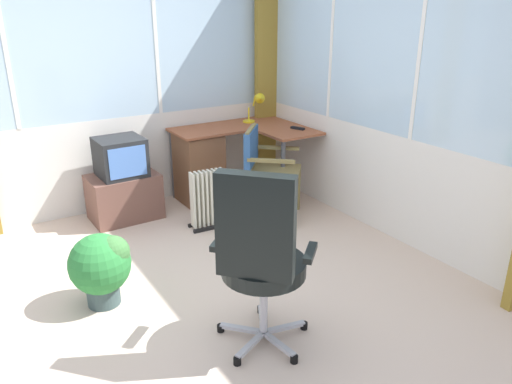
{
  "coord_description": "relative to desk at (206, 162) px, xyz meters",
  "views": [
    {
      "loc": [
        -1.14,
        -2.63,
        1.93
      ],
      "look_at": [
        0.74,
        0.38,
        0.59
      ],
      "focal_mm": 34.38,
      "sensor_mm": 36.0,
      "label": 1
    }
  ],
  "objects": [
    {
      "name": "east_window_panel",
      "position": [
        1.03,
        -1.77,
        0.97
      ],
      "size": [
        0.07,
        4.15,
        2.78
      ],
      "color": "silver",
      "rests_on": "ground"
    },
    {
      "name": "office_chair",
      "position": [
        -0.82,
        -2.35,
        0.23
      ],
      "size": [
        0.61,
        0.61,
        1.14
      ],
      "color": "#B7B7BF",
      "rests_on": "ground"
    },
    {
      "name": "potted_plant",
      "position": [
        -1.48,
        -1.38,
        -0.12
      ],
      "size": [
        0.42,
        0.42,
        0.52
      ],
      "color": "#384D4D",
      "rests_on": "ground"
    },
    {
      "name": "desk_lamp",
      "position": [
        0.64,
        0.02,
        0.55
      ],
      "size": [
        0.24,
        0.21,
        0.32
      ],
      "color": "yellow",
      "rests_on": "desk"
    },
    {
      "name": "wooden_armchair",
      "position": [
        0.26,
        -0.67,
        0.15
      ],
      "size": [
        0.68,
        0.68,
        0.88
      ],
      "color": "olive",
      "rests_on": "ground"
    },
    {
      "name": "north_window_panel",
      "position": [
        -1.0,
        0.34,
        0.97
      ],
      "size": [
        3.98,
        0.07,
        2.78
      ],
      "color": "silver",
      "rests_on": "ground"
    },
    {
      "name": "curtain_corner",
      "position": [
        0.9,
        0.21,
        0.92
      ],
      "size": [
        0.29,
        0.09,
        2.68
      ],
      "primitive_type": "cube",
      "rotation": [
        0.0,
        0.0,
        -0.06
      ],
      "color": "olive",
      "rests_on": "ground"
    },
    {
      "name": "tv_on_stand",
      "position": [
        -0.88,
        -0.01,
        -0.06
      ],
      "size": [
        0.65,
        0.46,
        0.8
      ],
      "color": "brown",
      "rests_on": "ground"
    },
    {
      "name": "ground",
      "position": [
        -1.0,
        -1.77,
        -0.45
      ],
      "size": [
        4.98,
        5.15,
        0.06
      ],
      "primitive_type": "cube",
      "color": "beige"
    },
    {
      "name": "desk",
      "position": [
        0.0,
        0.0,
        0.0
      ],
      "size": [
        1.28,
        1.03,
        0.76
      ],
      "color": "brown",
      "rests_on": "ground"
    },
    {
      "name": "tv_remote",
      "position": [
        0.82,
        -0.48,
        0.35
      ],
      "size": [
        0.1,
        0.16,
        0.02
      ],
      "primitive_type": "cube",
      "rotation": [
        0.0,
        0.0,
        0.37
      ],
      "color": "black",
      "rests_on": "desk"
    },
    {
      "name": "space_heater",
      "position": [
        -0.27,
        -0.63,
        -0.14
      ],
      "size": [
        0.4,
        0.2,
        0.55
      ],
      "color": "silver",
      "rests_on": "ground"
    }
  ]
}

